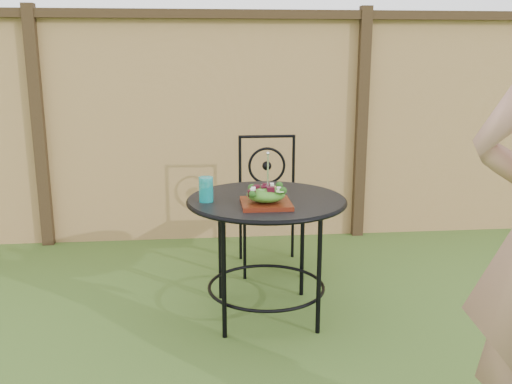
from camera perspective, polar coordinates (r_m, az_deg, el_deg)
ground at (r=2.91m, az=-4.30°, el=-18.13°), size 60.00×60.00×0.00m
fence at (r=4.71m, az=-5.18°, el=6.51°), size 8.00×0.12×1.90m
patio_table at (r=3.31m, az=1.06°, el=-2.95°), size 0.92×0.92×0.72m
patio_chair at (r=4.14m, az=1.33°, el=-0.72°), size 0.46×0.46×0.95m
salad_plate at (r=3.11m, az=1.00°, el=-1.16°), size 0.27×0.27×0.02m
salad at (r=3.10m, az=1.00°, el=-0.23°), size 0.21×0.21×0.08m
fork at (r=3.07m, az=1.20°, el=2.13°), size 0.01×0.01×0.18m
drinking_glass at (r=3.20m, az=-5.02°, el=0.26°), size 0.08×0.08×0.14m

